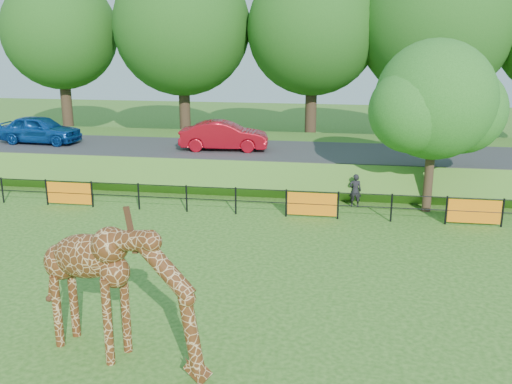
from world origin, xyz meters
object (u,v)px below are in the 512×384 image
tree_east (437,104)px  car_red (224,136)px  giraffe (120,293)px  car_blue (40,129)px  visitor (355,190)px

tree_east → car_red: bearing=156.6°
tree_east → giraffe: bearing=-123.3°
car_blue → tree_east: tree_east is taller
car_blue → tree_east: (19.00, -4.25, 2.14)m
giraffe → car_blue: (-10.96, 16.49, 0.56)m
giraffe → tree_east: 14.89m
car_blue → visitor: car_blue is taller
giraffe → car_red: bearing=113.2°
car_blue → car_red: (9.75, -0.24, -0.02)m
car_blue → car_red: 9.75m
car_red → giraffe: bearing=179.4°
visitor → tree_east: bearing=177.7°
giraffe → tree_east: bearing=75.6°
giraffe → car_blue: size_ratio=1.05×
giraffe → car_red: giraffe is taller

